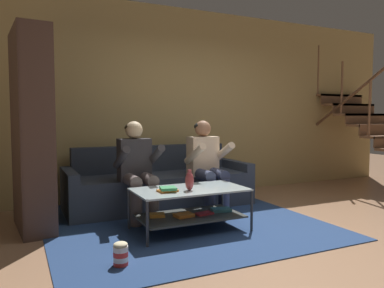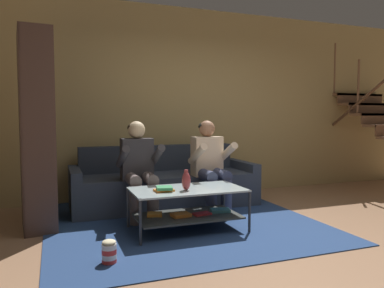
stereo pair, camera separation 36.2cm
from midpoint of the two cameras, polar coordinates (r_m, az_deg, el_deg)
The scene contains 11 objects.
ground at distance 3.97m, azimuth 15.60°, elevation -13.96°, with size 16.80×16.80×0.00m, color #A07556.
back_partition at distance 5.95m, azimuth 1.71°, elevation 6.30°, with size 8.40×0.12×2.90m, color tan.
couch at distance 5.19m, azimuth -2.25°, elevation -6.31°, with size 2.49×0.88×0.82m.
person_seated_left at distance 4.51m, azimuth -5.82°, elevation -3.23°, with size 0.50×0.58×1.17m.
person_seated_right at distance 4.82m, azimuth 4.96°, elevation -2.72°, with size 0.50×0.58×1.18m.
coffee_table at distance 4.06m, azimuth 1.93°, elevation -9.02°, with size 1.19×0.65×0.46m.
area_rug at distance 4.58m, azimuth 0.09°, elevation -11.31°, with size 3.00×3.15×0.01m.
vase at distance 3.91m, azimuth 1.77°, elevation -5.63°, with size 0.09×0.09×0.22m.
book_stack at distance 3.88m, azimuth -1.59°, elevation -6.88°, with size 0.20×0.19×0.05m.
bookshelf at distance 4.40m, azimuth -21.03°, elevation -0.43°, with size 0.41×0.95×2.15m.
popcorn_tub at distance 3.27m, azimuth -9.32°, elevation -15.94°, with size 0.12×0.12×0.20m.
Camera 2 is at (-2.07, -3.11, 1.22)m, focal length 35.00 mm.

